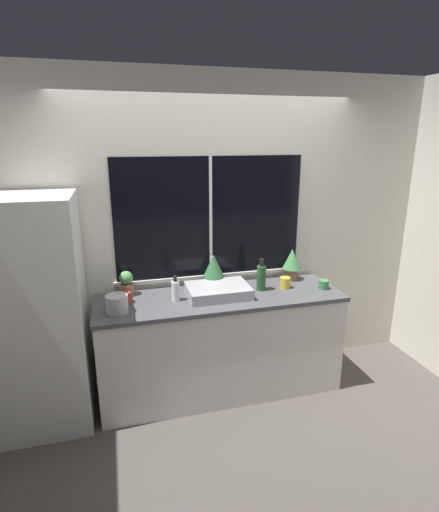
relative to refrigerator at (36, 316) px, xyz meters
name	(u,v)px	position (x,y,z in m)	size (l,w,h in m)	color
ground_plane	(230,409)	(1.43, -0.28, -0.89)	(14.00, 14.00, 0.00)	#4C4742
wall_back	(210,232)	(1.43, 0.39, 0.46)	(8.00, 0.09, 2.70)	silver
wall_right	(359,207)	(3.49, 1.22, 0.46)	(0.06, 7.00, 2.70)	silver
counter	(221,343)	(1.43, 0.02, -0.45)	(2.06, 0.63, 0.89)	white
refrigerator	(36,316)	(0.00, 0.00, 0.00)	(0.70, 0.66, 1.78)	silver
sink	(218,290)	(1.41, 0.03, 0.04)	(0.51, 0.42, 0.28)	#ADADB2
potted_plant_left	(126,284)	(0.68, 0.25, 0.10)	(0.13, 0.13, 0.21)	#9E6B4C
potted_plant_center	(213,267)	(1.43, 0.25, 0.18)	(0.18, 0.18, 0.30)	#9E6B4C
potted_plant_right	(292,262)	(2.17, 0.25, 0.17)	(0.17, 0.17, 0.29)	#9E6B4C
soap_bottle	(176,290)	(1.05, 0.02, 0.09)	(0.06, 0.06, 0.21)	white
bottle_tall	(261,277)	(1.81, 0.06, 0.11)	(0.08, 0.08, 0.28)	#235128
mug_yellow	(285,283)	(2.03, 0.05, 0.05)	(0.09, 0.09, 0.10)	gold
mug_green	(324,284)	(2.34, -0.05, 0.04)	(0.09, 0.09, 0.08)	#38844C
mug_red	(126,298)	(0.66, 0.08, 0.04)	(0.08, 0.08, 0.09)	#B72D28
kettle	(117,303)	(0.59, -0.10, 0.07)	(0.17, 0.17, 0.16)	#B2B2B7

